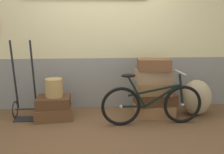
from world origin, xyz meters
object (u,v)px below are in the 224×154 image
suitcase_2 (153,110)px  suitcase_3 (155,98)px  suitcase_0 (54,112)px  wicker_basket (54,88)px  burlap_sack (196,98)px  suitcase_5 (153,75)px  suitcase_4 (154,88)px  luggage_trolley (25,100)px  suitcase_6 (154,65)px  suitcase_1 (54,102)px  bicycle (152,104)px

suitcase_2 → suitcase_3: bearing=48.4°
suitcase_0 → wicker_basket: size_ratio=1.99×
suitcase_2 → suitcase_3: size_ratio=1.01×
suitcase_3 → burlap_sack: 0.71m
suitcase_5 → suitcase_4: bearing=-89.1°
wicker_basket → luggage_trolley: size_ratio=0.23×
suitcase_0 → suitcase_4: (1.66, -0.03, 0.40)m
suitcase_4 → burlap_sack: (0.74, 0.01, -0.19)m
suitcase_2 → suitcase_4: suitcase_4 is taller
luggage_trolley → burlap_sack: luggage_trolley is taller
suitcase_3 → suitcase_4: 0.20m
suitcase_2 → wicker_basket: 1.70m
luggage_trolley → suitcase_2: bearing=-1.6°
suitcase_6 → burlap_sack: bearing=5.0°
suitcase_2 → suitcase_3: 0.20m
suitcase_0 → suitcase_1: size_ratio=1.12×
suitcase_5 → bicycle: bearing=-107.3°
suitcase_4 → suitcase_2: bearing=68.5°
suitcase_4 → bicycle: (-0.11, -0.34, -0.16)m
suitcase_0 → bicycle: 1.61m
suitcase_1 → suitcase_4: (1.65, -0.02, 0.21)m
burlap_sack → suitcase_4: bearing=-179.3°
suitcase_2 → suitcase_6: size_ratio=1.27×
suitcase_3 → luggage_trolley: size_ratio=0.51×
suitcase_2 → luggage_trolley: luggage_trolley is taller
burlap_sack → bicycle: size_ratio=0.39×
suitcase_3 → wicker_basket: size_ratio=2.20×
wicker_basket → luggage_trolley: (-0.48, 0.06, -0.21)m
suitcase_0 → suitcase_5: (1.65, 0.02, 0.59)m
suitcase_2 → wicker_basket: size_ratio=2.23×
wicker_basket → suitcase_4: bearing=-0.9°
suitcase_6 → burlap_sack: suitcase_6 is taller
suitcase_4 → bicycle: 0.40m
wicker_basket → suitcase_0: bearing=161.9°
luggage_trolley → bicycle: luggage_trolley is taller
suitcase_3 → suitcase_6: 0.59m
suitcase_1 → suitcase_3: size_ratio=0.81×
suitcase_2 → suitcase_6: (-0.03, -0.02, 0.78)m
suitcase_5 → luggage_trolley: luggage_trolley is taller
luggage_trolley → burlap_sack: bearing=-1.5°
suitcase_4 → bicycle: size_ratio=0.35×
suitcase_4 → bicycle: bicycle is taller
suitcase_1 → suitcase_4: bearing=-2.4°
suitcase_1 → suitcase_2: 1.67m
suitcase_3 → suitcase_5: (-0.04, 0.01, 0.39)m
wicker_basket → burlap_sack: (2.38, -0.02, -0.21)m
suitcase_0 → suitcase_3: suitcase_3 is taller
suitcase_1 → burlap_sack: size_ratio=0.87×
suitcase_4 → burlap_sack: burlap_sack is taller
suitcase_3 → bicycle: (-0.15, -0.39, 0.03)m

